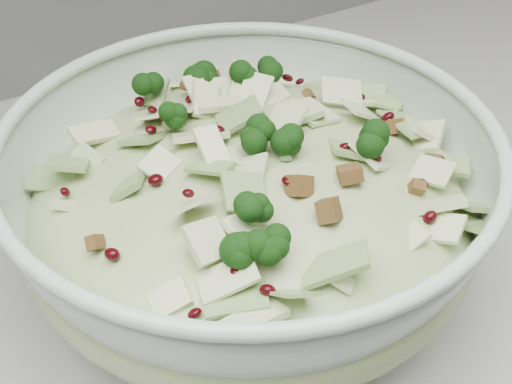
% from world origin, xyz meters
% --- Properties ---
extents(mixing_bowl, '(0.37, 0.37, 0.14)m').
position_xyz_m(mixing_bowl, '(0.25, 1.60, 0.97)').
color(mixing_bowl, silver).
rests_on(mixing_bowl, counter).
extents(salad, '(0.37, 0.37, 0.14)m').
position_xyz_m(salad, '(0.25, 1.60, 0.99)').
color(salad, '#C1D390').
rests_on(salad, mixing_bowl).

